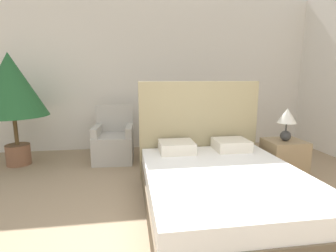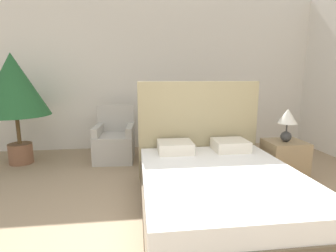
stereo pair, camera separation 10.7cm
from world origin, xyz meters
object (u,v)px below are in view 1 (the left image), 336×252
object	(u,v)px
potted_palm	(11,88)
armchair_near_window_left	(114,144)
armchair_near_window_right	(171,142)
bed	(221,183)
nightstand	(283,159)
table_lamp	(287,119)

from	to	relation	value
potted_palm	armchair_near_window_left	bearing A→B (deg)	-0.29
armchair_near_window_right	bed	bearing A→B (deg)	-74.96
armchair_near_window_right	nightstand	distance (m)	1.82
potted_palm	armchair_near_window_right	bearing A→B (deg)	-0.18
bed	armchair_near_window_right	distance (m)	1.83
armchair_near_window_left	armchair_near_window_right	distance (m)	0.98
armchair_near_window_right	nightstand	size ratio (longest dim) A/B	1.71
armchair_near_window_left	armchair_near_window_right	bearing A→B (deg)	3.32
potted_palm	nightstand	bearing A→B (deg)	-16.07
table_lamp	armchair_near_window_right	bearing A→B (deg)	140.93
table_lamp	armchair_near_window_left	bearing A→B (deg)	154.36
potted_palm	nightstand	world-z (taller)	potted_palm
nightstand	armchair_near_window_right	bearing A→B (deg)	141.81
armchair_near_window_right	nightstand	xyz separation A→B (m)	(1.43, -1.12, -0.02)
nightstand	table_lamp	bearing A→B (deg)	-123.96
table_lamp	potted_palm	bearing A→B (deg)	163.55
bed	potted_palm	world-z (taller)	potted_palm
armchair_near_window_right	table_lamp	size ratio (longest dim) A/B	2.03
armchair_near_window_right	potted_palm	xyz separation A→B (m)	(-2.50, 0.01, 0.95)
bed	armchair_near_window_left	size ratio (longest dim) A/B	2.25
bed	table_lamp	bearing A→B (deg)	29.87
potted_palm	bed	bearing A→B (deg)	-33.39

